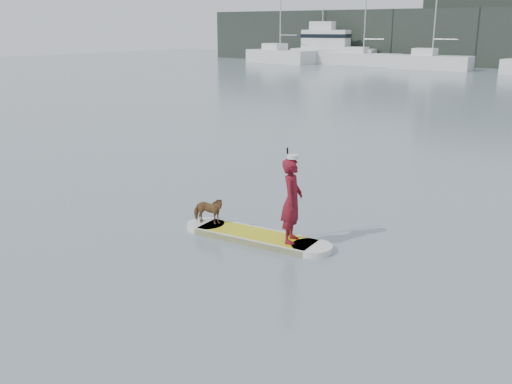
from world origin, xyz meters
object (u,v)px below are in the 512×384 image
Objects in this scene: dog at (208,211)px; sailboat_b at (363,58)px; sailboat_a at (280,55)px; sailboat_c at (431,61)px; motor_yacht_b at (330,48)px; paddler at (292,201)px; paddleboard at (256,236)px.

sailboat_b reaches higher than dog.
sailboat_c is at bearing 9.84° from sailboat_a.
sailboat_c is (8.35, -1.84, -0.02)m from sailboat_b.
sailboat_b is at bearing 2.31° from dog.
motor_yacht_b is (-4.40, 0.49, 0.91)m from sailboat_b.
sailboat_a is 5.89m from motor_yacht_b.
sailboat_a is at bearing 178.96° from sailboat_c.
dog is 56.98m from sailboat_a.
dog is 56.63m from motor_yacht_b.
paddler is 0.17× the size of motor_yacht_b.
sailboat_b is at bearing 165.78° from sailboat_c.
paddler is at bearing -104.98° from dog.
motor_yacht_b is (-26.65, 50.45, 1.68)m from paddleboard.
paddler is (0.80, 0.08, 0.89)m from paddleboard.
sailboat_c reaches higher than dog.
paddleboard is 57.08m from motor_yacht_b.
paddler reaches higher than dog.
sailboat_b reaches higher than sailboat_c.
sailboat_a reaches higher than sailboat_c.
motor_yacht_b is (-12.75, 2.33, 0.92)m from sailboat_c.
motor_yacht_b is at bearing 170.35° from sailboat_b.
motor_yacht_b reaches higher than paddleboard.
dog is (-1.18, -0.11, 0.35)m from paddleboard.
sailboat_a reaches higher than motor_yacht_b.
sailboat_b is 1.22× the size of motor_yacht_b.
paddleboard is 54.69m from sailboat_b.
dog is at bearing -48.31° from sailboat_a.
paddleboard is at bearing -47.26° from sailboat_a.
paddler is 0.14× the size of sailboat_b.
paddler is 2.05m from dog.
motor_yacht_b is at bearing 35.26° from sailboat_a.
sailboat_a is at bearing 13.36° from paddler.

